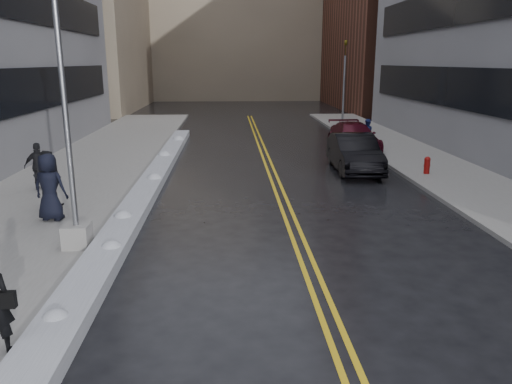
{
  "coord_description": "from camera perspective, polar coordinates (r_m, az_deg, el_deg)",
  "views": [
    {
      "loc": [
        0.62,
        -10.3,
        4.77
      ],
      "look_at": [
        1.34,
        2.92,
        1.3
      ],
      "focal_mm": 35.0,
      "sensor_mm": 36.0,
      "label": 1
    }
  ],
  "objects": [
    {
      "name": "pedestrian_d",
      "position": [
        20.08,
        -23.54,
        2.72
      ],
      "size": [
        1.1,
        0.66,
        1.75
      ],
      "primitive_type": "imported",
      "rotation": [
        0.0,
        0.0,
        3.38
      ],
      "color": "black",
      "rests_on": "sidewalk_west"
    },
    {
      "name": "car_black",
      "position": [
        22.66,
        11.17,
        4.39
      ],
      "size": [
        1.93,
        5.07,
        1.65
      ],
      "primitive_type": "imported",
      "rotation": [
        0.0,
        0.0,
        -0.04
      ],
      "color": "black",
      "rests_on": "ground"
    },
    {
      "name": "lane_line_left",
      "position": [
        20.92,
        1.69,
        1.52
      ],
      "size": [
        0.12,
        50.0,
        0.01
      ],
      "primitive_type": "cube",
      "color": "gold",
      "rests_on": "ground"
    },
    {
      "name": "pedestrian_c",
      "position": [
        16.01,
        -22.52,
        0.52
      ],
      "size": [
        1.09,
        0.82,
        2.02
      ],
      "primitive_type": "imported",
      "rotation": [
        0.0,
        0.0,
        2.95
      ],
      "color": "black",
      "rests_on": "sidewalk_west"
    },
    {
      "name": "fire_hydrant",
      "position": [
        22.36,
        18.97,
        3.01
      ],
      "size": [
        0.26,
        0.26,
        0.73
      ],
      "color": "maroon",
      "rests_on": "sidewalk_east"
    },
    {
      "name": "car_maroon",
      "position": [
        28.14,
        11.12,
        6.21
      ],
      "size": [
        2.21,
        5.19,
        1.49
      ],
      "primitive_type": "imported",
      "rotation": [
        0.0,
        0.0,
        0.02
      ],
      "color": "#480B19",
      "rests_on": "ground"
    },
    {
      "name": "pedestrian_east",
      "position": [
        28.26,
        12.54,
        6.56
      ],
      "size": [
        0.97,
        0.92,
        1.58
      ],
      "primitive_type": "imported",
      "rotation": [
        0.0,
        0.0,
        3.71
      ],
      "color": "navy",
      "rests_on": "sidewalk_east"
    },
    {
      "name": "lane_line_right",
      "position": [
        20.95,
        2.51,
        1.53
      ],
      "size": [
        0.12,
        50.0,
        0.01
      ],
      "primitive_type": "cube",
      "color": "gold",
      "rests_on": "ground"
    },
    {
      "name": "pedestrian_b",
      "position": [
        17.55,
        -22.74,
        1.4
      ],
      "size": [
        0.91,
        0.71,
        1.86
      ],
      "primitive_type": "imported",
      "rotation": [
        0.0,
        0.0,
        3.13
      ],
      "color": "black",
      "rests_on": "sidewalk_west"
    },
    {
      "name": "building_far",
      "position": [
        70.59,
        -2.12,
        19.76
      ],
      "size": [
        36.0,
        16.0,
        22.0
      ],
      "primitive_type": "cube",
      "color": "gray",
      "rests_on": "ground"
    },
    {
      "name": "sidewalk_west",
      "position": [
        21.79,
        -20.06,
        1.35
      ],
      "size": [
        5.5,
        50.0,
        0.15
      ],
      "primitive_type": "cube",
      "color": "gray",
      "rests_on": "ground"
    },
    {
      "name": "ground",
      "position": [
        11.37,
        -6.07,
        -10.21
      ],
      "size": [
        160.0,
        160.0,
        0.0
      ],
      "primitive_type": "plane",
      "color": "black",
      "rests_on": "ground"
    },
    {
      "name": "traffic_signal",
      "position": [
        35.22,
        10.03,
        12.26
      ],
      "size": [
        0.16,
        0.2,
        6.0
      ],
      "color": "gray",
      "rests_on": "sidewalk_east"
    },
    {
      "name": "lamppost",
      "position": [
        13.1,
        -20.55,
        3.92
      ],
      "size": [
        0.65,
        0.65,
        7.62
      ],
      "color": "gray",
      "rests_on": "sidewalk_west"
    },
    {
      "name": "building_west_far",
      "position": [
        56.8,
        -20.67,
        18.08
      ],
      "size": [
        14.0,
        22.0,
        18.0
      ],
      "primitive_type": "cube",
      "color": "gray",
      "rests_on": "ground"
    },
    {
      "name": "sidewalk_east",
      "position": [
        22.85,
        21.19,
        1.83
      ],
      "size": [
        4.0,
        50.0,
        0.15
      ],
      "primitive_type": "cube",
      "color": "gray",
      "rests_on": "ground"
    },
    {
      "name": "snow_ridge",
      "position": [
        19.12,
        -12.28,
        0.43
      ],
      "size": [
        0.9,
        30.0,
        0.34
      ],
      "primitive_type": "cube",
      "color": "silver",
      "rests_on": "ground"
    }
  ]
}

